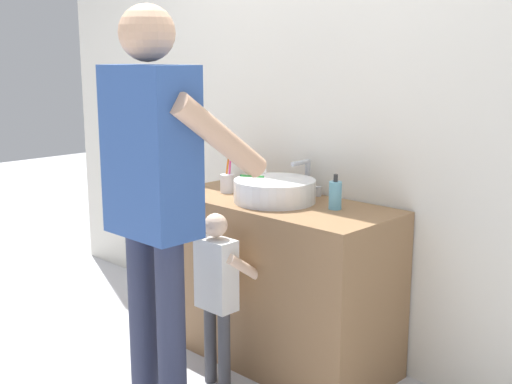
# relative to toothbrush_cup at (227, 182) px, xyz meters

# --- Properties ---
(ground_plane) EXTENTS (14.00, 14.00, 0.00)m
(ground_plane) POSITION_rel_toothbrush_cup_xyz_m (0.33, -0.27, -0.87)
(ground_plane) COLOR silver
(back_wall) EXTENTS (4.40, 0.08, 2.70)m
(back_wall) POSITION_rel_toothbrush_cup_xyz_m (0.33, 0.35, 0.48)
(back_wall) COLOR silver
(back_wall) RESTS_ON ground
(vanity_cabinet) EXTENTS (1.21, 0.54, 0.82)m
(vanity_cabinet) POSITION_rel_toothbrush_cup_xyz_m (0.33, 0.03, -0.46)
(vanity_cabinet) COLOR olive
(vanity_cabinet) RESTS_ON ground
(sink_basin) EXTENTS (0.40, 0.40, 0.11)m
(sink_basin) POSITION_rel_toothbrush_cup_xyz_m (0.33, 0.01, 0.00)
(sink_basin) COLOR white
(sink_basin) RESTS_ON vanity_cabinet
(faucet) EXTENTS (0.18, 0.14, 0.18)m
(faucet) POSITION_rel_toothbrush_cup_xyz_m (0.33, 0.24, 0.03)
(faucet) COLOR #B7BABF
(faucet) RESTS_ON vanity_cabinet
(toothbrush_cup) EXTENTS (0.07, 0.07, 0.21)m
(toothbrush_cup) POSITION_rel_toothbrush_cup_xyz_m (0.00, 0.00, 0.00)
(toothbrush_cup) COLOR silver
(toothbrush_cup) RESTS_ON vanity_cabinet
(soap_bottle) EXTENTS (0.06, 0.06, 0.16)m
(soap_bottle) POSITION_rel_toothbrush_cup_xyz_m (0.63, 0.09, 0.01)
(soap_bottle) COLOR #66B2D1
(soap_bottle) RESTS_ON vanity_cabinet
(child_toddler) EXTENTS (0.26, 0.26, 0.83)m
(child_toddler) POSITION_rel_toothbrush_cup_xyz_m (0.33, -0.38, -0.38)
(child_toddler) COLOR #47474C
(child_toddler) RESTS_ON ground
(adult_parent) EXTENTS (0.53, 0.56, 1.72)m
(adult_parent) POSITION_rel_toothbrush_cup_xyz_m (0.30, -0.69, 0.16)
(adult_parent) COLOR #2D334C
(adult_parent) RESTS_ON ground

